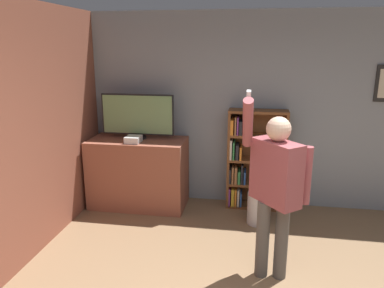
{
  "coord_description": "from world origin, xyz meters",
  "views": [
    {
      "loc": [
        -0.18,
        -2.18,
        2.24
      ],
      "look_at": [
        -0.86,
        1.86,
        1.16
      ],
      "focal_mm": 35.0,
      "sensor_mm": 36.0,
      "label": 1
    }
  ],
  "objects": [
    {
      "name": "waste_bin",
      "position": [
        -0.08,
        2.34,
        0.21
      ],
      "size": [
        0.27,
        0.27,
        0.43
      ],
      "color": "#B7B7BC",
      "rests_on": "ground_plane"
    },
    {
      "name": "game_console",
      "position": [
        -1.76,
        2.5,
        1.02
      ],
      "size": [
        0.2,
        0.22,
        0.08
      ],
      "color": "white",
      "rests_on": "tv_ledge"
    },
    {
      "name": "wall_side_brick",
      "position": [
        -2.51,
        1.51,
        1.35
      ],
      "size": [
        0.06,
        4.62,
        2.7
      ],
      "color": "#93513D",
      "rests_on": "ground_plane"
    },
    {
      "name": "television",
      "position": [
        -1.76,
        2.72,
        1.3
      ],
      "size": [
        1.02,
        0.22,
        0.62
      ],
      "color": "black",
      "rests_on": "tv_ledge"
    },
    {
      "name": "bookshelf",
      "position": [
        -0.19,
        2.87,
        0.69
      ],
      "size": [
        0.8,
        0.28,
        1.4
      ],
      "color": "brown",
      "rests_on": "ground_plane"
    },
    {
      "name": "person",
      "position": [
        0.05,
        1.2,
        0.99
      ],
      "size": [
        0.64,
        0.57,
        1.88
      ],
      "rotation": [
        0.0,
        0.0,
        -0.87
      ],
      "color": "#56514C",
      "rests_on": "ground_plane"
    },
    {
      "name": "wall_back",
      "position": [
        0.01,
        3.05,
        1.35
      ],
      "size": [
        6.96,
        0.09,
        2.7
      ],
      "color": "gray",
      "rests_on": "ground_plane"
    },
    {
      "name": "tv_ledge",
      "position": [
        -1.76,
        2.66,
        0.49
      ],
      "size": [
        1.34,
        0.66,
        0.97
      ],
      "color": "#93513D",
      "rests_on": "ground_plane"
    }
  ]
}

